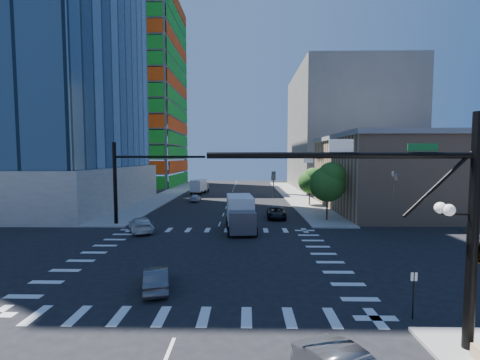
{
  "coord_description": "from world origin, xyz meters",
  "views": [
    {
      "loc": [
        2.97,
        -23.52,
        7.46
      ],
      "look_at": [
        2.38,
        8.0,
        5.26
      ],
      "focal_mm": 24.0,
      "sensor_mm": 36.0,
      "label": 1
    }
  ],
  "objects": [
    {
      "name": "car_sb_cross",
      "position": [
        -2.14,
        -5.87,
        0.62
      ],
      "size": [
        2.28,
        3.99,
        1.25
      ],
      "primitive_type": "imported",
      "rotation": [
        0.0,
        0.0,
        3.41
      ],
      "color": "#4F5054",
      "rests_on": "ground"
    },
    {
      "name": "box_truck_near",
      "position": [
        2.42,
        8.81,
        1.53
      ],
      "size": [
        3.38,
        6.82,
        3.46
      ],
      "rotation": [
        0.0,
        0.0,
        0.09
      ],
      "color": "black",
      "rests_on": "ground"
    },
    {
      "name": "tree_north",
      "position": [
        12.93,
        25.9,
        3.99
      ],
      "size": [
        3.54,
        3.52,
        5.78
      ],
      "color": "#382316",
      "rests_on": "sidewalk_ne"
    },
    {
      "name": "road_markings",
      "position": [
        0.0,
        0.0,
        0.01
      ],
      "size": [
        20.0,
        20.0,
        0.01
      ],
      "primitive_type": "cube",
      "color": "silver",
      "rests_on": "ground"
    },
    {
      "name": "signal_mast_se",
      "position": [
        10.6,
        -11.5,
        5.01
      ],
      "size": [
        10.51,
        2.48,
        9.0
      ],
      "color": "black",
      "rests_on": "sidewalk_se"
    },
    {
      "name": "ground",
      "position": [
        0.0,
        0.0,
        0.0
      ],
      "size": [
        160.0,
        160.0,
        0.0
      ],
      "primitive_type": "plane",
      "color": "black",
      "rests_on": "ground"
    },
    {
      "name": "tree_south",
      "position": [
        12.63,
        13.9,
        4.69
      ],
      "size": [
        4.16,
        4.16,
        6.82
      ],
      "color": "#382316",
      "rests_on": "sidewalk_ne"
    },
    {
      "name": "signal_mast_nw",
      "position": [
        -10.0,
        11.5,
        5.49
      ],
      "size": [
        10.2,
        0.4,
        9.0
      ],
      "color": "black",
      "rests_on": "sidewalk_nw"
    },
    {
      "name": "construction_building",
      "position": [
        -27.41,
        61.93,
        24.61
      ],
      "size": [
        25.16,
        34.5,
        70.6
      ],
      "color": "slate",
      "rests_on": "ground"
    },
    {
      "name": "bg_building_ne",
      "position": [
        27.0,
        55.0,
        14.0
      ],
      "size": [
        24.0,
        30.0,
        28.0
      ],
      "primitive_type": "cube",
      "color": "slate",
      "rests_on": "ground"
    },
    {
      "name": "sidewalk_ne",
      "position": [
        12.5,
        40.0,
        0.07
      ],
      "size": [
        5.0,
        60.0,
        0.15
      ],
      "primitive_type": "cube",
      "color": "gray",
      "rests_on": "ground"
    },
    {
      "name": "car_nb_far",
      "position": [
        6.71,
        15.72,
        0.67
      ],
      "size": [
        2.36,
        4.87,
        1.33
      ],
      "primitive_type": "imported",
      "rotation": [
        0.0,
        0.0,
        -0.03
      ],
      "color": "black",
      "rests_on": "ground"
    },
    {
      "name": "no_parking_sign",
      "position": [
        10.7,
        -9.0,
        1.38
      ],
      "size": [
        0.3,
        0.06,
        2.2
      ],
      "color": "black",
      "rests_on": "ground"
    },
    {
      "name": "car_sb_mid",
      "position": [
        -5.65,
        30.59,
        0.64
      ],
      "size": [
        1.72,
        3.85,
        1.28
      ],
      "primitive_type": "imported",
      "rotation": [
        0.0,
        0.0,
        3.09
      ],
      "color": "#B4B5BD",
      "rests_on": "ground"
    },
    {
      "name": "car_sb_near",
      "position": [
        -7.66,
        8.24,
        0.73
      ],
      "size": [
        3.96,
        5.46,
        1.47
      ],
      "primitive_type": "imported",
      "rotation": [
        0.0,
        0.0,
        3.57
      ],
      "color": "silver",
      "rests_on": "ground"
    },
    {
      "name": "box_truck_far",
      "position": [
        -6.61,
        43.02,
        1.29
      ],
      "size": [
        3.41,
        5.89,
        2.9
      ],
      "rotation": [
        0.0,
        0.0,
        2.94
      ],
      "color": "black",
      "rests_on": "ground"
    },
    {
      "name": "sidewalk_nw",
      "position": [
        -12.5,
        40.0,
        0.07
      ],
      "size": [
        5.0,
        60.0,
        0.15
      ],
      "primitive_type": "cube",
      "color": "gray",
      "rests_on": "ground"
    },
    {
      "name": "commercial_building",
      "position": [
        25.0,
        22.0,
        5.31
      ],
      "size": [
        20.5,
        22.5,
        10.6
      ],
      "color": "tan",
      "rests_on": "ground"
    }
  ]
}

